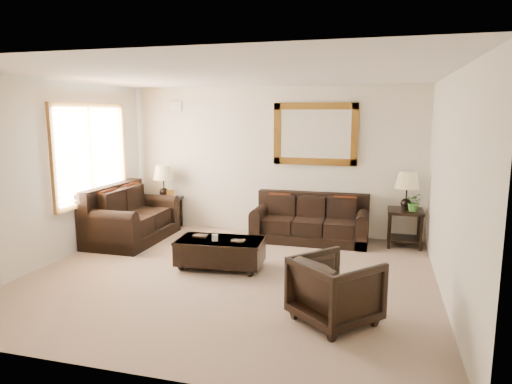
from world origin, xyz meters
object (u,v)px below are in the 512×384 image
(sofa, at_px, (310,224))
(coffee_table, at_px, (220,250))
(armchair, at_px, (336,287))
(end_table_left, at_px, (164,188))
(loveseat, at_px, (129,220))
(end_table_right, at_px, (406,198))

(sofa, xyz_separation_m, coffee_table, (-1.03, -1.80, -0.03))
(sofa, bearing_deg, armchair, -76.56)
(end_table_left, xyz_separation_m, coffee_table, (1.82, -1.88, -0.54))
(coffee_table, bearing_deg, armchair, -41.01)
(sofa, relative_size, coffee_table, 1.55)
(sofa, xyz_separation_m, end_table_left, (-2.85, 0.07, 0.51))
(coffee_table, relative_size, armchair, 1.63)
(loveseat, relative_size, end_table_left, 1.40)
(loveseat, bearing_deg, armchair, -120.97)
(loveseat, distance_m, end_table_left, 1.04)
(sofa, relative_size, end_table_left, 1.61)
(end_table_right, height_order, coffee_table, end_table_right)
(end_table_right, relative_size, armchair, 1.59)
(loveseat, bearing_deg, sofa, -74.80)
(loveseat, distance_m, armchair, 4.47)
(coffee_table, bearing_deg, end_table_right, 31.43)
(loveseat, bearing_deg, coffee_table, -115.16)
(coffee_table, bearing_deg, sofa, 56.12)
(end_table_left, bearing_deg, armchair, -41.71)
(end_table_right, bearing_deg, sofa, -177.53)
(loveseat, xyz_separation_m, coffee_table, (2.05, -0.96, -0.10))
(end_table_left, relative_size, end_table_right, 0.98)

